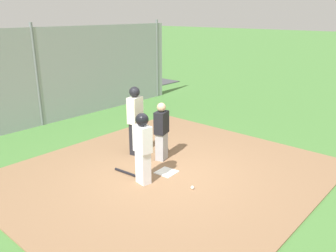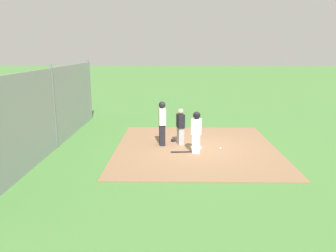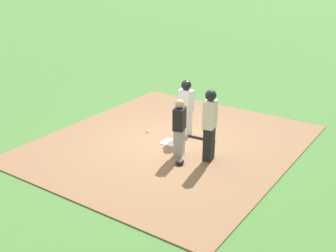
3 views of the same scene
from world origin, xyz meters
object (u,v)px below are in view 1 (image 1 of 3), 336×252
home_plate (166,172)px  umpire (135,119)px  catcher_mask (164,149)px  catcher (161,131)px  runner (143,144)px  baseball_bat (128,173)px  baseball (192,187)px

home_plate → umpire: umpire is taller
catcher_mask → catcher: bearing=34.6°
runner → catcher_mask: runner is taller
home_plate → baseball_bat: size_ratio=0.54×
catcher → catcher_mask: catcher is taller
catcher → baseball: bearing=-42.3°
catcher → home_plate: bearing=-56.4°
umpire → baseball_bat: 1.57m
baseball_bat → baseball: baseball is taller
runner → baseball: bearing=-54.6°
catcher → catcher_mask: 0.89m
baseball_bat → catcher_mask: bearing=-84.1°
home_plate → baseball_bat: baseball_bat is taller
home_plate → runner: 1.15m
catcher → baseball: (0.74, 1.57, -0.73)m
catcher → umpire: bearing=176.5°
catcher_mask → baseball: (1.18, 1.87, -0.02)m
home_plate → catcher: size_ratio=0.29×
home_plate → baseball_bat: 0.91m
home_plate → catcher_mask: bearing=-135.8°
home_plate → catcher_mask: (-0.94, -0.92, 0.05)m
baseball_bat → runner: bearing=170.4°
runner → catcher_mask: size_ratio=6.70×
umpire → runner: size_ratio=1.14×
catcher → baseball_bat: size_ratio=1.85×
umpire → baseball: umpire is taller
umpire → catcher_mask: umpire is taller
home_plate → umpire: 1.71m
runner → umpire: bearing=61.5°
runner → baseball_bat: 1.05m
catcher → baseball: catcher is taller
baseball_bat → catcher_mask: size_ratio=3.37×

